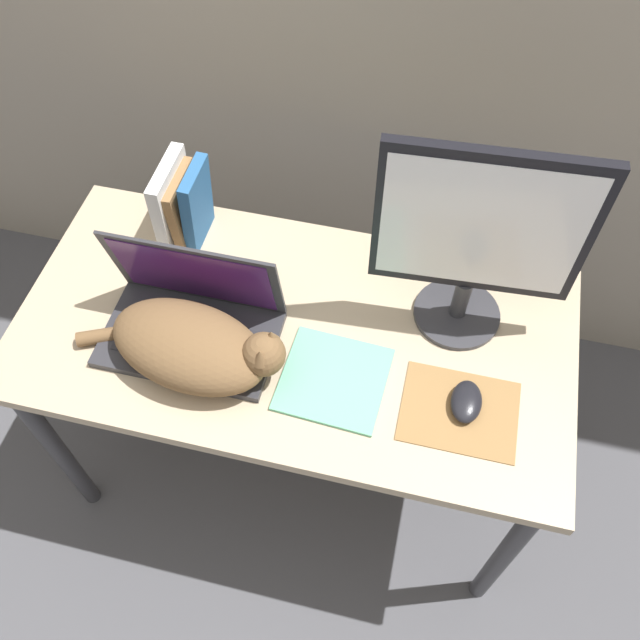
{
  "coord_description": "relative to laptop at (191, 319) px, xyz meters",
  "views": [
    {
      "loc": [
        0.25,
        -0.49,
        1.94
      ],
      "look_at": [
        0.07,
        0.28,
        0.8
      ],
      "focal_mm": 38.0,
      "sensor_mm": 36.0,
      "label": 1
    }
  ],
  "objects": [
    {
      "name": "ground_plane",
      "position": [
        0.21,
        -0.26,
        -0.75
      ],
      "size": [
        12.0,
        12.0,
        0.0
      ],
      "primitive_type": "plane",
      "color": "#4C4C51"
    },
    {
      "name": "desk",
      "position": [
        0.21,
        0.06,
        -0.13
      ],
      "size": [
        1.23,
        0.63,
        0.7
      ],
      "color": "tan",
      "rests_on": "ground_plane"
    },
    {
      "name": "laptop",
      "position": [
        0.0,
        0.0,
        0.0
      ],
      "size": [
        0.37,
        0.23,
        0.24
      ],
      "color": "#2D2D33",
      "rests_on": "desk"
    },
    {
      "name": "cat",
      "position": [
        0.04,
        -0.07,
        0.02
      ],
      "size": [
        0.47,
        0.26,
        0.14
      ],
      "color": "brown",
      "rests_on": "desk"
    },
    {
      "name": "external_monitor",
      "position": [
        0.56,
        0.18,
        0.21
      ],
      "size": [
        0.41,
        0.19,
        0.47
      ],
      "color": "#333338",
      "rests_on": "desk"
    },
    {
      "name": "mousepad",
      "position": [
        0.59,
        -0.06,
        -0.04
      ],
      "size": [
        0.24,
        0.19,
        0.0
      ],
      "color": "olive",
      "rests_on": "desk"
    },
    {
      "name": "computer_mouse",
      "position": [
        0.6,
        -0.05,
        -0.03
      ],
      "size": [
        0.06,
        0.1,
        0.03
      ],
      "color": "black",
      "rests_on": "mousepad"
    },
    {
      "name": "book_row",
      "position": [
        -0.11,
        0.27,
        0.05
      ],
      "size": [
        0.1,
        0.17,
        0.21
      ],
      "color": "white",
      "rests_on": "desk"
    },
    {
      "name": "notepad",
      "position": [
        0.33,
        -0.05,
        -0.04
      ],
      "size": [
        0.23,
        0.22,
        0.01
      ],
      "color": "#6BBC93",
      "rests_on": "desk"
    }
  ]
}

